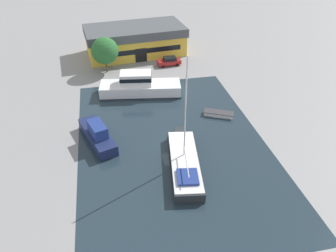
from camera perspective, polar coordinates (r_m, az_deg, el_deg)
name	(u,v)px	position (r m, az deg, el deg)	size (l,w,h in m)	color
ground_plane	(172,144)	(42.69, 0.74, -3.13)	(440.00, 440.00, 0.00)	gray
water_canal	(172,144)	(42.69, 0.74, -3.13)	(23.99, 36.40, 0.01)	#1E2D38
warehouse_building	(135,40)	(69.43, -5.74, 14.68)	(20.60, 11.84, 5.57)	gold
quay_tree_near_building	(105,51)	(61.01, -10.94, 12.74)	(4.83, 4.83, 6.55)	brown
parked_car	(169,61)	(64.11, 0.21, 11.23)	(4.55, 2.19, 1.62)	maroon
sailboat_moored	(184,162)	(38.84, 2.87, -6.28)	(4.92, 12.87, 13.66)	#23282D
motor_cruiser	(139,86)	(53.58, -5.02, 6.89)	(13.50, 5.87, 3.84)	white
small_dinghy	(219,114)	(48.75, 8.82, 2.14)	(4.52, 3.15, 0.63)	silver
cabin_boat	(98,135)	(43.44, -12.17, -1.53)	(4.92, 8.74, 2.96)	#19234C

